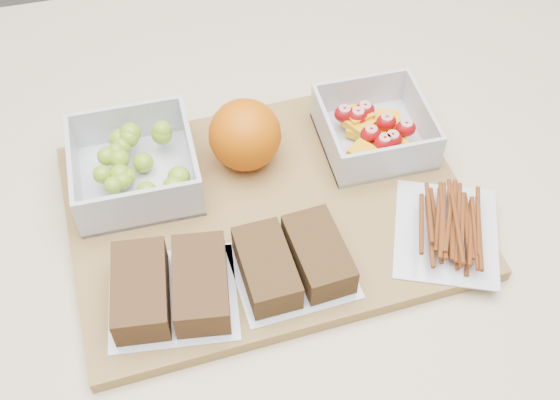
# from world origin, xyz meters

# --- Properties ---
(counter) EXTENTS (1.20, 0.90, 0.90)m
(counter) POSITION_xyz_m (0.00, 0.00, 0.45)
(counter) COLOR beige
(counter) RESTS_ON ground
(cutting_board) EXTENTS (0.43, 0.32, 0.02)m
(cutting_board) POSITION_xyz_m (-0.01, 0.00, 0.91)
(cutting_board) COLOR olive
(cutting_board) RESTS_ON counter
(grape_container) EXTENTS (0.13, 0.13, 0.06)m
(grape_container) POSITION_xyz_m (-0.14, 0.07, 0.94)
(grape_container) COLOR silver
(grape_container) RESTS_ON cutting_board
(fruit_container) EXTENTS (0.12, 0.12, 0.05)m
(fruit_container) POSITION_xyz_m (0.13, 0.06, 0.94)
(fruit_container) COLOR silver
(fruit_container) RESTS_ON cutting_board
(orange) EXTENTS (0.08, 0.08, 0.08)m
(orange) POSITION_xyz_m (-0.02, 0.07, 0.96)
(orange) COLOR #D15C04
(orange) RESTS_ON cutting_board
(sandwich_bag_left) EXTENTS (0.13, 0.12, 0.04)m
(sandwich_bag_left) POSITION_xyz_m (-0.12, -0.09, 0.93)
(sandwich_bag_left) COLOR silver
(sandwich_bag_left) RESTS_ON cutting_board
(sandwich_bag_center) EXTENTS (0.12, 0.11, 0.04)m
(sandwich_bag_center) POSITION_xyz_m (-0.00, -0.08, 0.93)
(sandwich_bag_center) COLOR silver
(sandwich_bag_center) RESTS_ON cutting_board
(pretzel_bag) EXTENTS (0.15, 0.16, 0.03)m
(pretzel_bag) POSITION_xyz_m (0.16, -0.08, 0.93)
(pretzel_bag) COLOR silver
(pretzel_bag) RESTS_ON cutting_board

